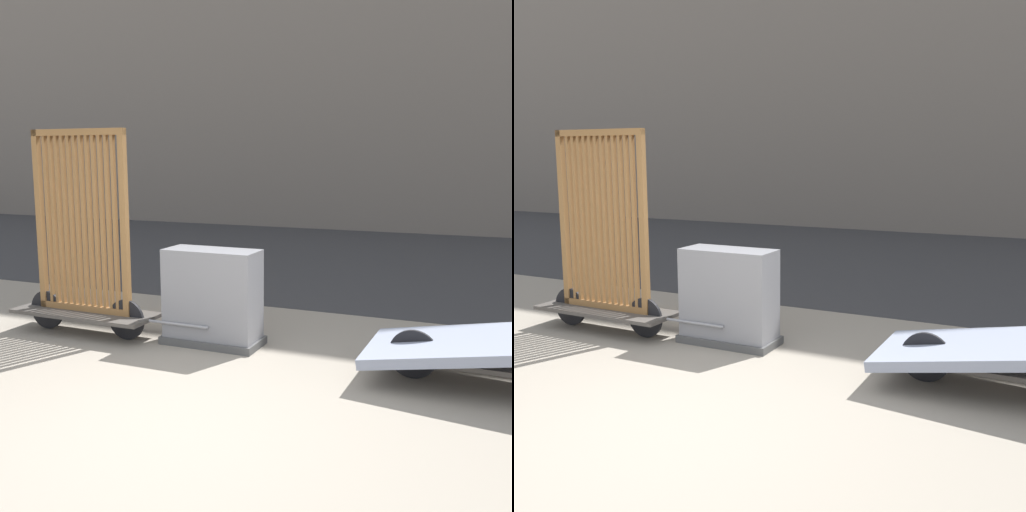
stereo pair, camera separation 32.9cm
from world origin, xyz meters
TOP-DOWN VIEW (x-y plane):
  - ground_plane at (0.00, 0.00)m, footprint 60.00×60.00m
  - road_strip at (0.00, 7.86)m, footprint 56.00×8.52m
  - bike_cart_with_bedframe at (-2.05, 1.69)m, footprint 2.38×0.58m
  - bike_cart_with_mattress at (2.06, 1.69)m, footprint 2.49×1.05m
  - utility_cabinet at (-0.58, 1.91)m, footprint 1.05×0.48m

SIDE VIEW (x-z plane):
  - ground_plane at x=0.00m, z-range 0.00..0.00m
  - road_strip at x=0.00m, z-range 0.00..0.01m
  - bike_cart_with_mattress at x=2.06m, z-range 0.06..0.65m
  - utility_cabinet at x=-0.58m, z-range -0.04..0.97m
  - bike_cart_with_bedframe at x=-2.05m, z-range -0.30..1.95m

